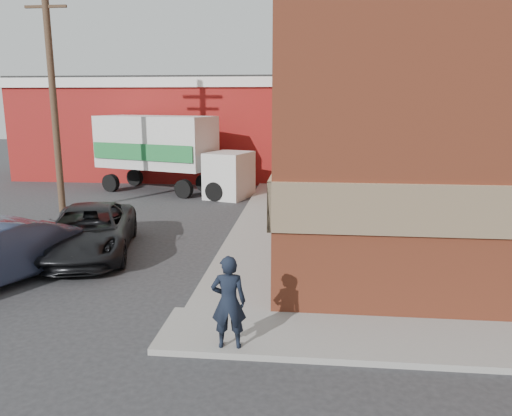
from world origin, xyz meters
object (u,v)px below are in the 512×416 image
(brick_building, at_px, (493,90))
(suv_a, at_px, (89,231))
(man, at_px, (229,302))
(utility_pole, at_px, (53,89))
(box_truck, at_px, (169,149))
(warehouse, at_px, (171,127))

(brick_building, relative_size, suv_a, 3.65)
(man, height_order, suv_a, man)
(utility_pole, xyz_separation_m, box_truck, (3.11, 4.59, -2.66))
(brick_building, height_order, warehouse, brick_building)
(man, bearing_deg, utility_pole, -57.14)
(brick_building, xyz_separation_m, warehouse, (-14.50, 11.00, -1.87))
(suv_a, bearing_deg, warehouse, 82.57)
(warehouse, height_order, suv_a, warehouse)
(suv_a, distance_m, box_truck, 10.01)
(suv_a, bearing_deg, man, -61.54)
(man, bearing_deg, box_truck, -76.41)
(warehouse, xyz_separation_m, suv_a, (2.02, -16.31, -2.12))
(utility_pole, relative_size, suv_a, 1.80)
(warehouse, bearing_deg, utility_pole, -97.77)
(suv_a, height_order, box_truck, box_truck)
(utility_pole, relative_size, box_truck, 1.18)
(brick_building, bearing_deg, utility_pole, 179.98)
(utility_pole, bearing_deg, suv_a, -56.49)
(warehouse, relative_size, suv_a, 3.26)
(man, distance_m, suv_a, 7.16)
(warehouse, xyz_separation_m, man, (6.89, -21.55, -1.86))
(man, bearing_deg, brick_building, -131.44)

